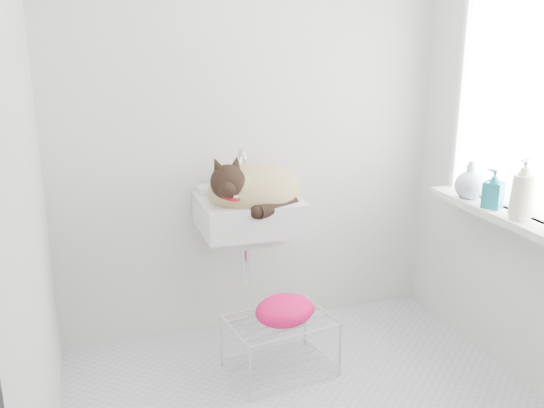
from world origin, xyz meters
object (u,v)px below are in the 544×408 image
object	(u,v)px
wire_rack	(280,345)
bottle_a	(519,219)
sink	(249,198)
bottle_b	(492,208)
bottle_c	(468,198)
cat	(251,191)

from	to	relation	value
wire_rack	bottle_a	xyz separation A→B (m)	(1.02, -0.42, 0.70)
sink	bottle_b	world-z (taller)	sink
wire_rack	bottle_c	bearing A→B (deg)	-1.90
wire_rack	bottle_a	bearing A→B (deg)	-22.44
cat	bottle_c	world-z (taller)	cat
sink	bottle_c	xyz separation A→B (m)	(1.09, -0.35, 0.00)
sink	bottle_c	distance (m)	1.15
wire_rack	bottle_a	world-z (taller)	bottle_a
sink	bottle_b	distance (m)	1.22
bottle_c	wire_rack	bearing A→B (deg)	178.10
bottle_b	bottle_c	xyz separation A→B (m)	(0.00, 0.19, 0.00)
bottle_a	sink	bearing A→B (deg)	145.95
wire_rack	bottle_b	size ratio (longest dim) A/B	2.58
bottle_a	bottle_b	distance (m)	0.20
wire_rack	bottle_c	xyz separation A→B (m)	(1.02, -0.03, 0.70)
sink	wire_rack	world-z (taller)	sink
sink	wire_rack	size ratio (longest dim) A/B	1.03
sink	cat	bearing A→B (deg)	-61.14
sink	bottle_a	xyz separation A→B (m)	(1.09, -0.74, 0.00)
cat	sink	bearing A→B (deg)	107.98
sink	wire_rack	distance (m)	0.77
bottle_b	bottle_c	world-z (taller)	same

